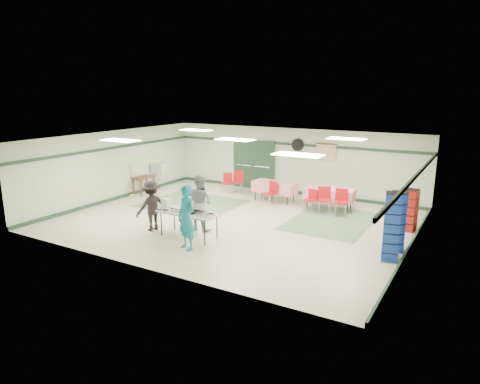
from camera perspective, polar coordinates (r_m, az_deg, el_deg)
The scene contains 42 objects.
floor at distance 14.26m, azimuth -0.63°, elevation -3.76°, with size 11.00×11.00×0.00m, color beige.
ceiling at distance 13.70m, azimuth -0.66°, elevation 7.09°, with size 11.00×11.00×0.00m, color white.
wall_back at distance 17.86m, azimuth 6.82°, elevation 4.13°, with size 11.00×11.00×0.00m, color #B6C1A4.
wall_front at distance 10.44m, azimuth -13.48°, elevation -2.91°, with size 11.00×11.00×0.00m, color #B6C1A4.
wall_left at distance 17.35m, azimuth -16.44°, elevation 3.39°, with size 9.00×9.00×0.00m, color #B6C1A4.
wall_right at distance 12.12m, azimuth 22.26°, elevation -1.29°, with size 9.00×9.00×0.00m, color #B6C1A4.
trim_back at distance 17.73m, azimuth 6.85°, elevation 6.35°, with size 11.00×0.06×0.10m, color #1F3924.
baseboard_back at distance 18.09m, azimuth 6.67°, elevation 0.08°, with size 11.00×0.06×0.12m, color #1F3924.
trim_left at distance 17.23m, azimuth -16.53°, elevation 5.68°, with size 9.00×0.06×0.10m, color #1F3924.
baseboard_left at distance 17.59m, azimuth -16.10°, elevation -0.75°, with size 9.00×0.06×0.12m, color #1F3924.
trim_right at distance 11.97m, azimuth 22.42°, elevation 1.97°, with size 9.00×0.06×0.10m, color #1F3924.
baseboard_right at distance 12.49m, azimuth 21.60°, elevation -7.00°, with size 9.00×0.06×0.12m, color #1F3924.
green_patch_a at distance 16.40m, azimuth -6.34°, elevation -1.52°, with size 3.50×3.00×0.01m, color #5D7B5A.
green_patch_b at distance 14.46m, azimuth 12.07°, elevation -3.81°, with size 2.50×3.50×0.01m, color #5D7B5A.
double_door_left at distance 18.83m, azimuth 0.57°, elevation 3.78°, with size 0.90×0.06×2.10m, color gray.
double_door_right at distance 18.38m, azimuth 3.15°, elevation 3.52°, with size 0.90×0.06×2.10m, color gray.
door_frame at distance 18.59m, azimuth 1.80°, elevation 3.65°, with size 2.00×0.03×2.15m, color #1F3924.
wall_fan at distance 17.59m, azimuth 7.71°, elevation 6.26°, with size 0.50×0.50×0.10m, color black.
scroll_banner at distance 17.19m, azimuth 11.39°, elevation 5.28°, with size 0.80×0.02×0.60m, color #DAC088.
serving_table at distance 12.51m, azimuth -6.89°, elevation -2.92°, with size 1.85×0.79×0.76m.
sheet_tray_right at distance 12.17m, azimuth -4.68°, elevation -3.06°, with size 0.53×0.40×0.02m, color silver.
sheet_tray_mid at distance 12.65m, azimuth -6.93°, elevation -2.47°, with size 0.63×0.48×0.02m, color silver.
sheet_tray_left at distance 12.74m, azimuth -9.52°, elevation -2.45°, with size 0.63×0.47×0.02m, color silver.
baking_pan at distance 12.43m, azimuth -6.42°, elevation -2.61°, with size 0.46×0.29×0.08m, color black.
foam_box_stack at distance 13.00m, azimuth -9.85°, elevation -1.51°, with size 0.22×0.20×0.30m, color white.
volunteer_teal at distance 11.58m, azimuth -7.16°, elevation -3.39°, with size 0.65×0.43×1.78m, color #147B8B.
volunteer_grey at distance 13.14m, azimuth -5.33°, elevation -1.38°, with size 0.84×0.66×1.74m, color gray.
volunteer_dark at distance 13.34m, azimuth -11.71°, elevation -1.81°, with size 1.00×0.58×1.55m, color black.
dining_table_a at distance 15.78m, azimuth 11.82°, elevation -0.21°, with size 1.81×0.92×0.77m.
dining_table_b at distance 16.58m, azimuth 4.62°, elevation 0.70°, with size 1.71×0.82×0.77m.
chair_a at distance 15.25m, azimuth 11.18°, elevation -0.64°, with size 0.57×0.57×0.93m.
chair_b at distance 15.42m, azimuth 9.51°, elevation -0.77°, with size 0.43×0.44×0.79m.
chair_c at distance 15.08m, azimuth 13.35°, elevation -0.94°, with size 0.52×0.52×0.92m.
chair_d at distance 16.02m, azimuth 4.20°, elevation 0.17°, with size 0.54×0.54×0.89m.
chair_loose_a at distance 17.88m, azimuth -0.26°, elevation 1.69°, with size 0.54×0.54×0.93m.
chair_loose_b at distance 17.93m, azimuth -1.72°, elevation 1.52°, with size 0.47×0.47×0.83m.
crate_stack_blue_a at distance 12.13m, azimuth 20.28°, elevation -3.74°, with size 0.42×0.42×1.62m, color navy.
crate_stack_red at distance 14.04m, azimuth 21.69°, elevation -2.25°, with size 0.40×0.40×1.31m, color #A51810.
crate_stack_blue_b at distance 11.35m, azimuth 19.57°, elevation -4.44°, with size 0.39×0.39×1.78m, color navy.
printer_table at distance 18.08m, azimuth -12.75°, elevation 1.71°, with size 0.64×0.92×0.74m.
office_printer at distance 18.73m, azimuth -10.76°, elevation 3.20°, with size 0.53×0.46×0.42m, color #AAAAA6.
broom at distance 17.72m, azimuth -14.22°, elevation 1.57°, with size 0.03×0.03×1.34m, color brown.
Camera 1 is at (7.01, -11.67, 4.24)m, focal length 32.00 mm.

